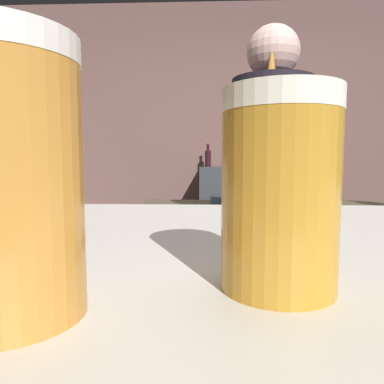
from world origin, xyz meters
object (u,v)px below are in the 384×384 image
object	(u,v)px
mixing_bowl	(226,200)
pint_glass_near	(8,180)
mini_fridge	(22,223)
bartender	(270,199)
chefs_knife	(308,207)
bottle_vinegar	(208,158)
pint_glass_far	(279,191)
bottle_olive_oil	(235,159)

from	to	relation	value
mixing_bowl	pint_glass_near	world-z (taller)	pint_glass_near
mini_fridge	bartender	world-z (taller)	bartender
mini_fridge	chefs_knife	xyz separation A→B (m)	(2.27, -1.24, 0.34)
mixing_bowl	bottle_vinegar	world-z (taller)	bottle_vinegar
chefs_knife	pint_glass_near	distance (m)	1.88
mixing_bowl	pint_glass_near	xyz separation A→B (m)	(-0.21, -1.88, 0.23)
chefs_knife	pint_glass_far	bearing A→B (deg)	-91.37
mini_fridge	mixing_bowl	bearing A→B (deg)	-31.27
mini_fridge	bottle_olive_oil	xyz separation A→B (m)	(1.98, 0.11, 0.60)
mini_fridge	bottle_vinegar	distance (m)	1.85
chefs_knife	bottle_olive_oil	size ratio (longest dim) A/B	1.28
mini_fridge	bottle_vinegar	bearing A→B (deg)	8.09
mixing_bowl	bartender	bearing A→B (deg)	-73.21
chefs_knife	bottle_vinegar	world-z (taller)	bottle_vinegar
bartender	mixing_bowl	world-z (taller)	bartender
mini_fridge	chefs_knife	bearing A→B (deg)	-28.59
chefs_knife	bottle_olive_oil	distance (m)	1.41
bottle_olive_oil	pint_glass_near	bearing A→B (deg)	-96.66
mini_fridge	pint_glass_near	bearing A→B (deg)	-61.57
pint_glass_near	pint_glass_far	xyz separation A→B (m)	(0.15, 0.05, -0.01)
bartender	pint_glass_far	bearing A→B (deg)	-176.43
mini_fridge	pint_glass_far	world-z (taller)	pint_glass_far
bottle_vinegar	pint_glass_far	bearing A→B (deg)	-89.37
bottle_vinegar	mini_fridge	bearing A→B (deg)	-171.91
pint_glass_near	pint_glass_far	size ratio (longest dim) A/B	1.14
bartender	bottle_vinegar	bearing A→B (deg)	21.39
bartender	pint_glass_far	distance (m)	1.33
mixing_bowl	pint_glass_far	size ratio (longest dim) A/B	1.43
chefs_knife	bottle_olive_oil	xyz separation A→B (m)	(-0.29, 1.35, 0.26)
mini_fridge	pint_glass_near	distance (m)	3.45
pint_glass_far	bottle_vinegar	size ratio (longest dim) A/B	0.56
bartender	mini_fridge	bearing A→B (deg)	63.92
chefs_knife	bottle_vinegar	bearing A→B (deg)	125.38
mini_fridge	pint_glass_near	size ratio (longest dim) A/B	8.14
chefs_knife	pint_glass_far	size ratio (longest dim) A/B	1.92
bottle_olive_oil	bottle_vinegar	distance (m)	0.28
bottle_vinegar	pint_glass_near	bearing A→B (deg)	-91.98
pint_glass_near	pint_glass_far	bearing A→B (deg)	17.43
bartender	bottle_olive_oil	size ratio (longest dim) A/B	9.27
chefs_knife	mixing_bowl	bearing A→B (deg)	179.21
pint_glass_near	bottle_vinegar	world-z (taller)	bottle_vinegar
pint_glass_near	pint_glass_far	world-z (taller)	pint_glass_near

